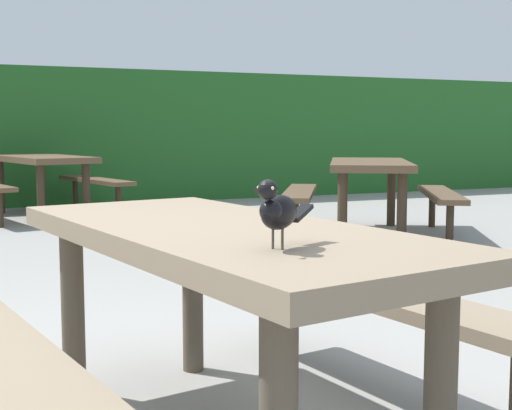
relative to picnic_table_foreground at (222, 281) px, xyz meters
The scene contains 4 objects.
picnic_table_foreground is the anchor object (origin of this frame).
bird_grackle 0.58m from the picnic_table_foreground, 94.03° to the right, with size 0.25×0.19×0.18m.
picnic_table_mid_left 4.94m from the picnic_table_foreground, 51.94° to the left, with size 2.31×2.32×0.74m.
picnic_table_far_centre 6.70m from the picnic_table_foreground, 88.30° to the left, with size 2.04×2.06×0.74m.
Camera 1 is at (-0.57, -2.32, 1.05)m, focal length 49.63 mm.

